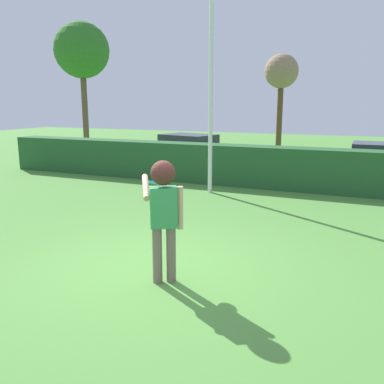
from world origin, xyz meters
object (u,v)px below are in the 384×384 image
person (163,205)px  frisbee (155,183)px  maple_tree (82,51)px  lamppost (211,66)px  birch_tree (281,74)px  parked_car_green (188,147)px

person → frisbee: bearing=129.2°
frisbee → maple_tree: (-13.50, 15.59, 4.27)m
person → lamppost: size_ratio=0.28×
person → birch_tree: size_ratio=0.36×
frisbee → parked_car_green: bearing=111.7°
frisbee → parked_car_green: (-4.29, 10.78, -0.68)m
lamppost → birch_tree: bearing=91.4°
person → lamppost: 6.71m
lamppost → person: bearing=-74.8°
parked_car_green → maple_tree: size_ratio=0.61×
person → frisbee: person is taller
frisbee → parked_car_green: size_ratio=0.06×
parked_car_green → frisbee: bearing=-68.3°
person → parked_car_green: bearing=112.6°
person → lamppost: (-1.64, 6.04, 2.41)m
frisbee → birch_tree: size_ratio=0.05×
frisbee → birch_tree: bearing=95.4°
person → parked_car_green: person is taller
lamppost → parked_car_green: (-3.05, 5.23, -2.88)m
frisbee → birch_tree: (-1.50, 16.05, 2.65)m
person → birch_tree: bearing=96.6°
person → lamppost: lamppost is taller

